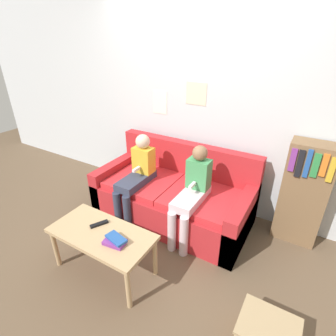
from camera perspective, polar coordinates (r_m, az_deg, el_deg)
ground_plane at (r=3.02m, az=-4.34°, el=-15.84°), size 10.00×10.00×0.00m
wall_back at (r=3.27m, az=6.29°, el=13.60°), size 8.00×0.06×2.60m
couch at (r=3.23m, az=1.30°, el=-6.19°), size 1.85×0.90×0.87m
coffee_table at (r=2.55m, az=-14.17°, el=-14.38°), size 0.97×0.48×0.46m
person_left at (r=3.10m, az=-6.83°, el=-1.50°), size 0.24×0.60×1.03m
person_right at (r=2.77m, az=5.25°, el=-5.12°), size 0.24×0.60×1.05m
tv_remote at (r=2.59m, az=-14.75°, el=-11.70°), size 0.12×0.17×0.02m
book_stack at (r=2.36m, az=-11.41°, el=-15.25°), size 0.21×0.16×0.05m
bookshelf at (r=3.09m, az=27.38°, el=-4.94°), size 0.44×0.28×1.14m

